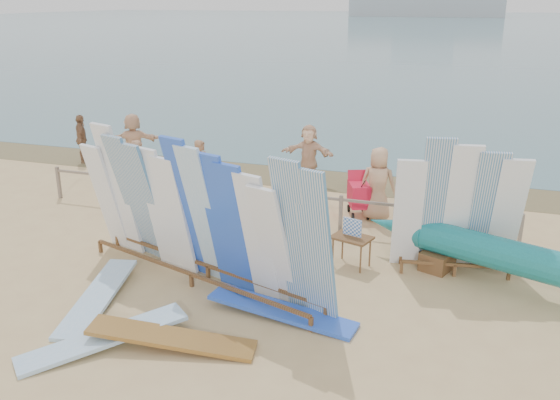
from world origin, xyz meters
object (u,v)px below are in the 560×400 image
(vendor_table, at_px, (351,250))
(flat_board_b, at_px, (105,345))
(stroller, at_px, (358,199))
(beachgoer_1, at_px, (202,170))
(outrigger_canoe, at_px, (539,266))
(beachgoer_8, at_px, (499,200))
(beachgoer_2, at_px, (140,168))
(beachgoer_11, at_px, (134,142))
(beachgoer_extra_1, at_px, (82,139))
(flat_board_c, at_px, (172,347))
(beachgoer_6, at_px, (378,184))
(beach_chair_left, at_px, (281,207))
(flat_board_a, at_px, (98,303))
(side_surfboard_rack, at_px, (459,212))
(beach_chair_right, at_px, (302,205))
(beachgoer_7, at_px, (450,171))
(flat_board_d, at_px, (282,317))
(main_surfboard_rack, at_px, (197,219))
(beachgoer_5, at_px, (309,154))

(vendor_table, distance_m, flat_board_b, 5.27)
(stroller, height_order, beachgoer_1, beachgoer_1)
(outrigger_canoe, distance_m, beachgoer_8, 3.06)
(beachgoer_2, height_order, beachgoer_8, beachgoer_8)
(beachgoer_11, height_order, beachgoer_extra_1, beachgoer_11)
(beachgoer_2, distance_m, beachgoer_1, 1.83)
(beachgoer_8, xyz_separation_m, beachgoer_extra_1, (-13.18, 2.60, -0.08))
(flat_board_c, bearing_deg, beachgoer_6, -27.64)
(flat_board_b, bearing_deg, beach_chair_left, 123.48)
(flat_board_a, distance_m, beach_chair_left, 5.66)
(side_surfboard_rack, bearing_deg, beachgoer_11, 145.96)
(side_surfboard_rack, height_order, beachgoer_8, side_surfboard_rack)
(beachgoer_8, height_order, beachgoer_extra_1, beachgoer_8)
(flat_board_b, distance_m, beach_chair_right, 7.00)
(beachgoer_2, height_order, beachgoer_1, beachgoer_1)
(flat_board_b, xyz_separation_m, stroller, (2.71, 7.24, 0.45))
(outrigger_canoe, xyz_separation_m, beachgoer_6, (-3.50, 3.25, 0.28))
(flat_board_a, bearing_deg, beachgoer_7, 43.28)
(flat_board_b, relative_size, beachgoer_2, 1.68)
(beach_chair_left, distance_m, beachgoer_1, 2.60)
(flat_board_a, distance_m, flat_board_d, 3.41)
(flat_board_d, distance_m, beach_chair_left, 5.06)
(flat_board_d, bearing_deg, beachgoer_2, 55.46)
(main_surfboard_rack, height_order, beachgoer_6, main_surfboard_rack)
(flat_board_a, xyz_separation_m, flat_board_b, (0.92, -1.18, 0.00))
(beach_chair_right, xyz_separation_m, beachgoer_1, (-2.94, 0.29, 0.59))
(stroller, relative_size, beachgoer_11, 0.60)
(main_surfboard_rack, bearing_deg, beachgoer_6, 77.46)
(side_surfboard_rack, relative_size, beachgoer_2, 1.79)
(beach_chair_right, xyz_separation_m, beachgoer_11, (-6.30, 2.30, 0.68))
(beachgoer_6, bearing_deg, stroller, -9.55)
(flat_board_c, distance_m, beachgoer_8, 8.27)
(beach_chair_left, distance_m, beachgoer_2, 4.33)
(flat_board_d, bearing_deg, beachgoer_7, -10.34)
(flat_board_c, relative_size, beachgoer_11, 1.45)
(vendor_table, bearing_deg, beach_chair_right, 141.65)
(stroller, relative_size, beachgoer_1, 0.67)
(flat_board_d, relative_size, stroller, 2.40)
(flat_board_d, bearing_deg, main_surfboard_rack, 75.21)
(beachgoer_7, bearing_deg, flat_board_d, -119.21)
(flat_board_a, bearing_deg, beachgoer_11, 105.02)
(flat_board_b, xyz_separation_m, flat_board_d, (2.44, 1.75, 0.00))
(side_surfboard_rack, distance_m, flat_board_d, 4.16)
(beach_chair_left, relative_size, beachgoer_8, 0.50)
(beachgoer_6, bearing_deg, flat_board_d, 86.17)
(outrigger_canoe, relative_size, beachgoer_8, 3.85)
(flat_board_d, bearing_deg, beachgoer_5, 19.23)
(vendor_table, height_order, beachgoer_8, beachgoer_8)
(beach_chair_right, bearing_deg, beach_chair_left, 179.31)
(flat_board_b, bearing_deg, flat_board_d, 76.49)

